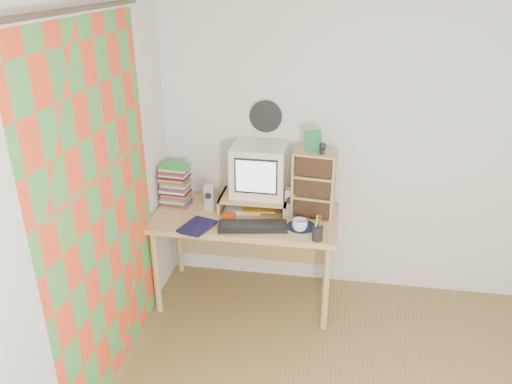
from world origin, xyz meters
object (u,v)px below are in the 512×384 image
(cd_rack, at_px, (314,185))
(diary, at_px, (186,222))
(crt_monitor, at_px, (259,170))
(desk, at_px, (247,227))
(mug, at_px, (300,225))
(dvd_stack, at_px, (175,187))
(keyboard, at_px, (253,226))

(cd_rack, height_order, diary, cd_rack)
(crt_monitor, bearing_deg, desk, -131.98)
(desk, xyz_separation_m, mug, (0.43, -0.24, 0.18))
(crt_monitor, relative_size, cd_rack, 0.81)
(crt_monitor, relative_size, diary, 1.72)
(cd_rack, bearing_deg, dvd_stack, -174.64)
(cd_rack, relative_size, diary, 2.13)
(desk, bearing_deg, dvd_stack, 175.45)
(diary, bearing_deg, desk, 53.71)
(dvd_stack, xyz_separation_m, cd_rack, (1.08, -0.03, 0.10))
(cd_rack, bearing_deg, keyboard, -139.25)
(crt_monitor, xyz_separation_m, cd_rack, (0.42, -0.07, -0.06))
(keyboard, relative_size, cd_rack, 0.98)
(dvd_stack, relative_size, cd_rack, 0.59)
(mug, height_order, diary, mug)
(desk, xyz_separation_m, keyboard, (0.09, -0.26, 0.15))
(mug, relative_size, diary, 0.46)
(keyboard, xyz_separation_m, mug, (0.34, 0.02, 0.03))
(mug, bearing_deg, keyboard, -176.39)
(keyboard, relative_size, diary, 2.08)
(dvd_stack, height_order, diary, dvd_stack)
(mug, xyz_separation_m, diary, (-0.83, -0.05, -0.02))
(mug, bearing_deg, diary, -176.60)
(keyboard, bearing_deg, diary, 173.57)
(cd_rack, distance_m, mug, 0.34)
(keyboard, bearing_deg, mug, -6.08)
(desk, relative_size, dvd_stack, 4.68)
(keyboard, bearing_deg, crt_monitor, 81.64)
(keyboard, height_order, mug, mug)
(crt_monitor, xyz_separation_m, keyboard, (0.01, -0.35, -0.30))
(desk, bearing_deg, crt_monitor, 46.99)
(desk, distance_m, mug, 0.52)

